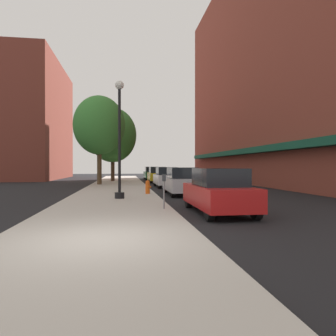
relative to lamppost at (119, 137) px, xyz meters
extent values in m
plane|color=black|center=(3.68, 9.44, -3.20)|extent=(90.00, 90.00, 0.00)
cube|color=#B7B2A8|center=(-0.32, 10.44, -3.14)|extent=(4.80, 50.00, 0.12)
cube|color=brown|center=(14.68, 13.44, 8.67)|extent=(6.00, 40.00, 23.75)
cube|color=#144C38|center=(11.33, 13.44, -0.10)|extent=(0.90, 34.00, 0.50)
cube|color=brown|center=(-11.32, 28.44, 4.60)|extent=(6.00, 18.00, 15.61)
cube|color=#144C38|center=(-14.67, 28.44, -0.10)|extent=(0.90, 15.30, 0.50)
cylinder|color=black|center=(0.00, 0.00, -2.93)|extent=(0.48, 0.48, 0.30)
cylinder|color=black|center=(0.00, 0.00, -0.18)|extent=(0.14, 0.14, 5.20)
sphere|color=silver|center=(0.00, 0.00, 2.60)|extent=(0.44, 0.44, 0.44)
cylinder|color=#E05614|center=(1.59, 2.37, -2.77)|extent=(0.26, 0.26, 0.62)
sphere|color=#E05614|center=(1.59, 2.37, -2.41)|extent=(0.24, 0.24, 0.24)
cylinder|color=#E05614|center=(1.73, 2.37, -2.68)|extent=(0.12, 0.10, 0.10)
cylinder|color=slate|center=(1.73, -4.02, -2.56)|extent=(0.06, 0.06, 1.05)
cube|color=#33383D|center=(1.73, -4.02, -1.90)|extent=(0.14, 0.09, 0.26)
cylinder|color=#4C3823|center=(-1.97, 12.32, -1.31)|extent=(0.40, 0.40, 3.55)
ellipsoid|color=#387F33|center=(-1.97, 12.32, 2.18)|extent=(4.56, 4.56, 5.24)
cylinder|color=#422D1E|center=(-1.02, 18.37, -1.55)|extent=(0.40, 0.40, 3.07)
ellipsoid|color=#387F33|center=(-1.02, 18.37, 1.92)|extent=(5.16, 5.16, 5.93)
cylinder|color=black|center=(2.90, -2.96, -2.88)|extent=(0.22, 0.64, 0.64)
cylinder|color=black|center=(4.46, -2.96, -2.88)|extent=(0.22, 0.64, 0.64)
cylinder|color=black|center=(2.90, -6.16, -2.88)|extent=(0.22, 0.64, 0.64)
cylinder|color=black|center=(4.46, -6.16, -2.88)|extent=(0.22, 0.64, 0.64)
cube|color=red|center=(3.68, -4.56, -2.56)|extent=(1.80, 4.30, 0.76)
cube|color=black|center=(3.68, -4.71, -1.86)|extent=(1.56, 2.20, 0.64)
cylinder|color=black|center=(2.90, 4.34, -2.88)|extent=(0.22, 0.64, 0.64)
cylinder|color=black|center=(4.46, 4.34, -2.88)|extent=(0.22, 0.64, 0.64)
cylinder|color=black|center=(2.90, 1.14, -2.88)|extent=(0.22, 0.64, 0.64)
cylinder|color=black|center=(4.46, 1.14, -2.88)|extent=(0.22, 0.64, 0.64)
cube|color=#B2B2BA|center=(3.68, 2.74, -2.56)|extent=(1.80, 4.30, 0.76)
cube|color=black|center=(3.68, 2.59, -1.86)|extent=(1.56, 2.20, 0.64)
cylinder|color=black|center=(2.90, 11.17, -2.88)|extent=(0.22, 0.64, 0.64)
cylinder|color=black|center=(4.46, 11.17, -2.88)|extent=(0.22, 0.64, 0.64)
cylinder|color=black|center=(2.90, 7.97, -2.88)|extent=(0.22, 0.64, 0.64)
cylinder|color=black|center=(4.46, 7.97, -2.88)|extent=(0.22, 0.64, 0.64)
cube|color=silver|center=(3.68, 9.57, -2.56)|extent=(1.80, 4.30, 0.76)
cube|color=black|center=(3.68, 9.42, -1.86)|extent=(1.56, 2.20, 0.64)
cylinder|color=black|center=(2.90, 18.45, -2.88)|extent=(0.22, 0.64, 0.64)
cylinder|color=black|center=(4.46, 18.45, -2.88)|extent=(0.22, 0.64, 0.64)
cylinder|color=black|center=(2.90, 15.25, -2.88)|extent=(0.22, 0.64, 0.64)
cylinder|color=black|center=(4.46, 15.25, -2.88)|extent=(0.22, 0.64, 0.64)
cube|color=gold|center=(3.68, 16.85, -2.56)|extent=(1.80, 4.30, 0.76)
cube|color=black|center=(3.68, 16.70, -1.86)|extent=(1.56, 2.20, 0.64)
cylinder|color=black|center=(2.90, 25.24, -2.88)|extent=(0.22, 0.64, 0.64)
cylinder|color=black|center=(4.46, 25.24, -2.88)|extent=(0.22, 0.64, 0.64)
cylinder|color=black|center=(2.90, 22.04, -2.88)|extent=(0.22, 0.64, 0.64)
cylinder|color=black|center=(4.46, 22.04, -2.88)|extent=(0.22, 0.64, 0.64)
cube|color=#196638|center=(3.68, 23.64, -2.56)|extent=(1.80, 4.30, 0.76)
cube|color=black|center=(3.68, 23.49, -1.86)|extent=(1.56, 2.20, 0.64)
camera|label=1|loc=(0.24, -15.54, -1.46)|focal=32.76mm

